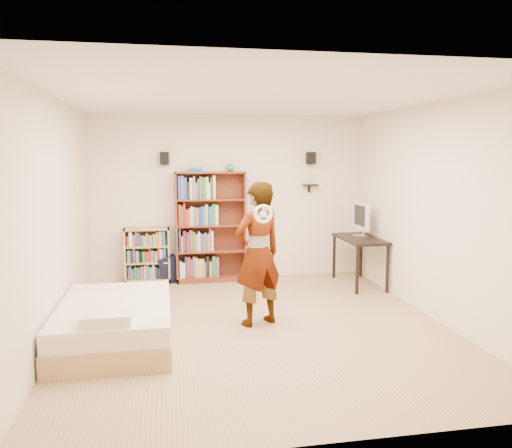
{
  "coord_description": "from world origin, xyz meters",
  "views": [
    {
      "loc": [
        -1.04,
        -5.67,
        2.04
      ],
      "look_at": [
        0.09,
        0.6,
        1.17
      ],
      "focal_mm": 35.0,
      "sensor_mm": 36.0,
      "label": 1
    }
  ],
  "objects": [
    {
      "name": "navy_bag",
      "position": [
        -1.03,
        2.34,
        0.22
      ],
      "size": [
        0.37,
        0.27,
        0.45
      ],
      "primitive_type": null,
      "rotation": [
        0.0,
        0.0,
        0.18
      ],
      "color": "black",
      "rests_on": "ground"
    },
    {
      "name": "wall_shelf",
      "position": [
        1.35,
        2.41,
        1.55
      ],
      "size": [
        0.25,
        0.16,
        0.02
      ],
      "primitive_type": "cube",
      "color": "black",
      "rests_on": "room_shell"
    },
    {
      "name": "tall_bookshelf",
      "position": [
        -0.34,
        2.34,
        0.89
      ],
      "size": [
        1.13,
        0.33,
        1.79
      ],
      "primitive_type": null,
      "color": "maroon",
      "rests_on": "ground"
    },
    {
      "name": "low_bookshelf",
      "position": [
        -1.36,
        2.37,
        0.45
      ],
      "size": [
        0.71,
        0.27,
        0.89
      ],
      "primitive_type": null,
      "color": "tan",
      "rests_on": "ground"
    },
    {
      "name": "ground",
      "position": [
        0.0,
        0.0,
        0.0
      ],
      "size": [
        4.5,
        5.0,
        0.01
      ],
      "primitive_type": "cube",
      "color": "tan",
      "rests_on": "ground"
    },
    {
      "name": "crown_molding",
      "position": [
        0.0,
        0.0,
        2.67
      ],
      "size": [
        4.5,
        5.0,
        0.06
      ],
      "color": "silver",
      "rests_on": "room_shell"
    },
    {
      "name": "person",
      "position": [
        0.03,
        0.11,
        0.87
      ],
      "size": [
        0.75,
        0.63,
        1.74
      ],
      "primitive_type": "imported",
      "rotation": [
        0.0,
        0.0,
        3.55
      ],
      "color": "black",
      "rests_on": "ground"
    },
    {
      "name": "computer_desk",
      "position": [
        1.95,
        1.66,
        0.38
      ],
      "size": [
        0.56,
        1.12,
        0.76
      ],
      "primitive_type": null,
      "color": "black",
      "rests_on": "ground"
    },
    {
      "name": "speaker_right",
      "position": [
        1.35,
        2.4,
        2.0
      ],
      "size": [
        0.14,
        0.12,
        0.2
      ],
      "primitive_type": "cube",
      "color": "black",
      "rests_on": "room_shell"
    },
    {
      "name": "room_shell",
      "position": [
        0.0,
        0.0,
        1.76
      ],
      "size": [
        4.52,
        5.02,
        2.71
      ],
      "color": "beige",
      "rests_on": "ground"
    },
    {
      "name": "speaker_left",
      "position": [
        -1.05,
        2.4,
        2.0
      ],
      "size": [
        0.14,
        0.12,
        0.2
      ],
      "primitive_type": "cube",
      "color": "black",
      "rests_on": "room_shell"
    },
    {
      "name": "imac",
      "position": [
        2.0,
        1.8,
        1.03
      ],
      "size": [
        0.2,
        0.55,
        0.54
      ],
      "primitive_type": null,
      "rotation": [
        0.0,
        0.0,
        -0.17
      ],
      "color": "silver",
      "rests_on": "computer_desk"
    },
    {
      "name": "wii_wheel",
      "position": [
        0.03,
        -0.22,
        1.39
      ],
      "size": [
        0.22,
        0.08,
        0.22
      ],
      "primitive_type": "torus",
      "rotation": [
        1.36,
        0.0,
        0.0
      ],
      "color": "silver",
      "rests_on": "person"
    },
    {
      "name": "daybed",
      "position": [
        -1.63,
        -0.18,
        0.27
      ],
      "size": [
        1.21,
        1.86,
        0.55
      ],
      "primitive_type": null,
      "color": "white",
      "rests_on": "ground"
    }
  ]
}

